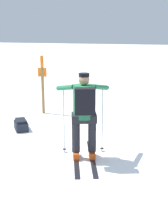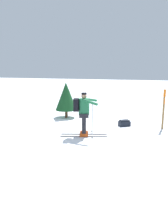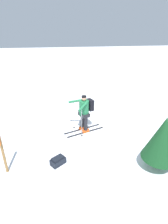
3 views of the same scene
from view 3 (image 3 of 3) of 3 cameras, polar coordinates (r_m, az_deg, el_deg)
ground_plane at (r=7.05m, az=0.79°, el=-8.81°), size 80.00×80.00×0.00m
skier at (r=7.14m, az=0.20°, el=0.41°), size 1.08×1.76×1.60m
dropped_backpack at (r=5.90m, az=-8.48°, el=-15.50°), size 0.50×0.55×0.26m
trail_marker at (r=5.57m, az=-25.40°, el=-9.94°), size 0.24×0.09×1.63m
pine_tree at (r=5.62m, az=24.29°, el=-7.91°), size 1.07×1.07×1.78m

